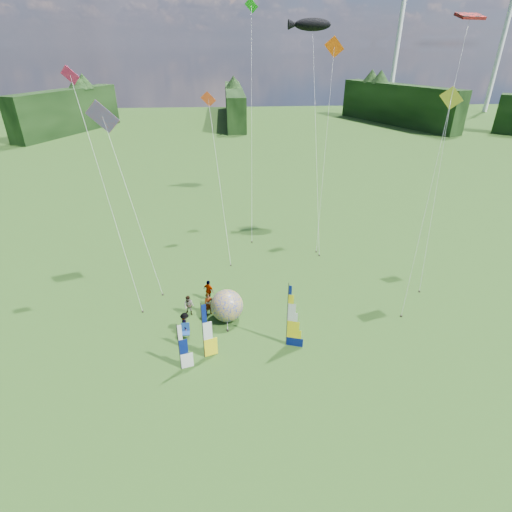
{
  "coord_description": "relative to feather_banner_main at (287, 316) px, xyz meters",
  "views": [
    {
      "loc": [
        -2.61,
        -17.08,
        16.77
      ],
      "look_at": [
        -1.0,
        4.0,
        5.5
      ],
      "focal_mm": 28.0,
      "sensor_mm": 36.0,
      "label": 1
    }
  ],
  "objects": [
    {
      "name": "small_kite_green",
      "position": [
        -0.81,
        19.77,
        8.3
      ],
      "size": [
        6.13,
        12.34,
        21.03
      ],
      "primitive_type": null,
      "rotation": [
        0.0,
        0.0,
        -0.28
      ],
      "color": "green",
      "rests_on": "ground"
    },
    {
      "name": "spectator_d",
      "position": [
        -4.96,
        5.38,
        -1.39
      ],
      "size": [
        1.0,
        0.92,
        1.65
      ],
      "primitive_type": "imported",
      "rotation": [
        0.0,
        0.0,
        2.46
      ],
      "color": "#66594C",
      "rests_on": "ground"
    },
    {
      "name": "turbine_right",
      "position": [
        44.23,
        99.73,
        12.79
      ],
      "size": [
        8.0,
        1.2,
        30.0
      ],
      "primitive_type": null,
      "color": "silver",
      "rests_on": "ground"
    },
    {
      "name": "small_kite_pink",
      "position": [
        -11.51,
        7.23,
        5.8
      ],
      "size": [
        7.53,
        9.24,
        16.01
      ],
      "primitive_type": null,
      "rotation": [
        0.0,
        0.0,
        -0.22
      ],
      "color": "#F7235B",
      "rests_on": "ground"
    },
    {
      "name": "spectator_b",
      "position": [
        -6.28,
        3.66,
        -1.45
      ],
      "size": [
        0.82,
        0.57,
        1.53
      ],
      "primitive_type": "imported",
      "rotation": [
        0.0,
        0.0,
        -0.31
      ],
      "color": "#66594C",
      "rests_on": "ground"
    },
    {
      "name": "small_kite_red",
      "position": [
        -4.0,
        14.67,
        4.56
      ],
      "size": [
        3.96,
        10.79,
        13.55
      ],
      "primitive_type": null,
      "rotation": [
        0.0,
        0.0,
        0.02
      ],
      "color": "#EC481D",
      "rests_on": "ground"
    },
    {
      "name": "small_kite_orange",
      "position": [
        5.42,
        15.54,
        6.78
      ],
      "size": [
        4.87,
        9.41,
        17.98
      ],
      "primitive_type": null,
      "rotation": [
        0.0,
        0.0,
        -0.02
      ],
      "color": "#FF5507",
      "rests_on": "ground"
    },
    {
      "name": "ground",
      "position": [
        -0.77,
        -2.27,
        -2.21
      ],
      "size": [
        220.0,
        220.0,
        0.0
      ],
      "primitive_type": "plane",
      "color": "#396928",
      "rests_on": "ground"
    },
    {
      "name": "spectator_a",
      "position": [
        -4.93,
        3.63,
        -1.37
      ],
      "size": [
        0.72,
        0.61,
        1.69
      ],
      "primitive_type": "imported",
      "rotation": [
        0.0,
        0.0,
        0.4
      ],
      "color": "#66594C",
      "rests_on": "ground"
    },
    {
      "name": "feather_banner_main",
      "position": [
        0.0,
        0.0,
        0.0
      ],
      "size": [
        1.18,
        0.46,
        4.42
      ],
      "primitive_type": null,
      "rotation": [
        0.0,
        0.0,
        -0.3
      ],
      "color": "navy",
      "rests_on": "ground"
    },
    {
      "name": "turbine_left",
      "position": [
        69.23,
        92.73,
        12.79
      ],
      "size": [
        8.0,
        1.2,
        30.0
      ],
      "primitive_type": null,
      "color": "silver",
      "rests_on": "ground"
    },
    {
      "name": "side_banner_far",
      "position": [
        -6.39,
        -1.63,
        -0.63
      ],
      "size": [
        0.93,
        0.34,
        3.16
      ],
      "primitive_type": null,
      "rotation": [
        0.0,
        0.0,
        0.26
      ],
      "color": "white",
      "rests_on": "ground"
    },
    {
      "name": "small_kite_yellow",
      "position": [
        12.44,
        8.47,
        5.1
      ],
      "size": [
        7.76,
        10.5,
        14.62
      ],
      "primitive_type": null,
      "rotation": [
        0.0,
        0.0,
        -0.23
      ],
      "color": "yellow",
      "rests_on": "ground"
    },
    {
      "name": "treeline_ring",
      "position": [
        -0.77,
        -2.27,
        1.79
      ],
      "size": [
        210.0,
        210.0,
        8.0
      ],
      "primitive_type": null,
      "color": "#27491C",
      "rests_on": "ground"
    },
    {
      "name": "kite_whale",
      "position": [
        4.97,
        17.59,
        7.87
      ],
      "size": [
        5.68,
        15.82,
        20.16
      ],
      "primitive_type": null,
      "rotation": [
        0.0,
        0.0,
        0.1
      ],
      "color": "black",
      "rests_on": "ground"
    },
    {
      "name": "spectator_c",
      "position": [
        -6.39,
        1.73,
        -1.46
      ],
      "size": [
        0.46,
        1.01,
        1.51
      ],
      "primitive_type": "imported",
      "rotation": [
        0.0,
        0.0,
        1.67
      ],
      "color": "#66594C",
      "rests_on": "ground"
    },
    {
      "name": "side_banner_left",
      "position": [
        -5.07,
        -0.74,
        -0.3
      ],
      "size": [
        1.03,
        0.42,
        3.82
      ],
      "primitive_type": null,
      "rotation": [
        0.0,
        0.0,
        0.31
      ],
      "color": "yellow",
      "rests_on": "ground"
    },
    {
      "name": "kite_rainbow_delta",
      "position": [
        -10.61,
        9.96,
        4.79
      ],
      "size": [
        10.44,
        12.96,
        14.0
      ],
      "primitive_type": null,
      "rotation": [
        0.0,
        0.0,
        -0.16
      ],
      "color": "#FF523F",
      "rests_on": "ground"
    },
    {
      "name": "bol_inflatable",
      "position": [
        -3.65,
        2.96,
        -1.1
      ],
      "size": [
        2.83,
        2.83,
        2.22
      ],
      "primitive_type": "sphere",
      "rotation": [
        0.0,
        0.0,
        -0.34
      ],
      "color": "navy",
      "rests_on": "ground"
    },
    {
      "name": "camp_chair",
      "position": [
        -6.35,
        1.12,
        -1.7
      ],
      "size": [
        0.6,
        0.6,
        1.02
      ],
      "primitive_type": null,
      "rotation": [
        0.0,
        0.0,
        0.01
      ],
      "color": "navy",
      "rests_on": "ground"
    },
    {
      "name": "kite_parafoil",
      "position": [
        10.38,
        5.58,
        7.9
      ],
      "size": [
        8.98,
        11.25,
        20.23
      ],
      "primitive_type": null,
      "rotation": [
        0.0,
        0.0,
        0.12
      ],
      "color": "red",
      "rests_on": "ground"
    }
  ]
}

